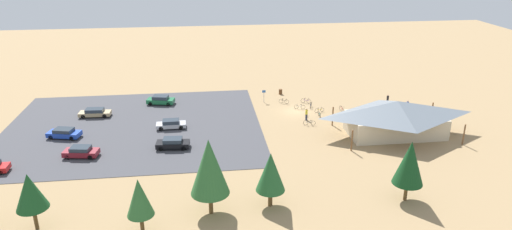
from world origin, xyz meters
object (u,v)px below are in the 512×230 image
object	(u,v)px
bicycle_white_mid_cluster	(300,107)
car_silver_mid_lot	(171,124)
trash_bin	(281,92)
pine_center	(410,163)
bicycle_blue_front_row	(311,105)
car_green_near_entry	(161,100)
car_black_aisle_side	(173,143)
bike_pavilion	(396,116)
visitor_crossing_yard	(407,105)
visitor_at_bikes	(306,114)
visitor_by_pavilion	(388,99)
bicycle_silver_yard_center	(309,123)
pine_west	(209,167)
lot_sign	(264,94)
bicycle_yellow_lone_east	(319,110)
bicycle_red_yard_left	(342,109)
car_blue_back_corner	(64,133)
car_maroon_front_row	(81,152)
pine_mideast	(139,198)
bicycle_purple_lone_west	(306,101)
bicycle_teal_edge_north	(319,115)
car_tan_end_stall	(95,113)
pine_midwest	(271,172)
pine_east	(30,192)

from	to	relation	value
bicycle_white_mid_cluster	car_silver_mid_lot	distance (m)	21.09
trash_bin	pine_center	xyz separation A→B (m)	(-6.81, 36.49, 3.90)
pine_center	bicycle_blue_front_row	size ratio (longest dim) A/B	4.01
car_green_near_entry	car_black_aisle_side	xyz separation A→B (m)	(-2.73, 17.71, -0.03)
bike_pavilion	car_silver_mid_lot	distance (m)	31.98
visitor_crossing_yard	visitor_at_bikes	bearing A→B (deg)	6.03
car_black_aisle_side	visitor_at_bikes	world-z (taller)	visitor_at_bikes
pine_center	visitor_by_pavilion	distance (m)	30.64
bicycle_silver_yard_center	pine_west	bearing A→B (deg)	54.64
bicycle_white_mid_cluster	lot_sign	bearing A→B (deg)	-37.63
bicycle_silver_yard_center	bicycle_yellow_lone_east	bearing A→B (deg)	-119.04
bicycle_red_yard_left	visitor_crossing_yard	distance (m)	10.53
car_blue_back_corner	visitor_at_bikes	world-z (taller)	visitor_at_bikes
bicycle_blue_front_row	car_maroon_front_row	world-z (taller)	car_maroon_front_row
pine_mideast	bicycle_purple_lone_west	bearing A→B (deg)	-125.04
pine_mideast	bicycle_yellow_lone_east	world-z (taller)	pine_mideast
visitor_by_pavilion	bicycle_teal_edge_north	bearing A→B (deg)	17.61
bicycle_yellow_lone_east	car_green_near_entry	xyz separation A→B (m)	(25.29, -6.97, 0.42)
pine_west	bicycle_silver_yard_center	xyz separation A→B (m)	(-15.27, -21.52, -4.80)
bicycle_purple_lone_west	car_black_aisle_side	xyz separation A→B (m)	(21.43, 15.27, 0.35)
bicycle_blue_front_row	bicycle_teal_edge_north	world-z (taller)	bicycle_blue_front_row
bicycle_red_yard_left	bicycle_teal_edge_north	xyz separation A→B (m)	(4.14, 1.87, -0.04)
trash_bin	car_tan_end_stall	xyz separation A→B (m)	(30.49, 7.29, 0.25)
pine_midwest	bicycle_white_mid_cluster	bearing A→B (deg)	-108.32
visitor_at_bikes	visitor_crossing_yard	distance (m)	17.01
bicycle_blue_front_row	visitor_at_bikes	xyz separation A→B (m)	(2.00, 5.32, 0.60)
pine_center	bicycle_white_mid_cluster	bearing A→B (deg)	-79.94
pine_east	visitor_crossing_yard	xyz separation A→B (m)	(-48.73, -26.02, -3.09)
bicycle_teal_edge_north	car_silver_mid_lot	size ratio (longest dim) A/B	0.40
trash_bin	car_maroon_front_row	xyz separation A→B (m)	(29.41, 21.61, 0.29)
bicycle_yellow_lone_east	car_blue_back_corner	world-z (taller)	car_blue_back_corner
pine_midwest	bicycle_white_mid_cluster	size ratio (longest dim) A/B	3.46
bike_pavilion	bicycle_silver_yard_center	size ratio (longest dim) A/B	8.80
car_silver_mid_lot	visitor_at_bikes	bearing A→B (deg)	-177.67
car_black_aisle_side	car_silver_mid_lot	bearing A→B (deg)	-85.46
visitor_by_pavilion	pine_east	bearing A→B (deg)	32.06
bicycle_purple_lone_west	bicycle_yellow_lone_east	xyz separation A→B (m)	(-1.13, 4.53, -0.04)
trash_bin	car_silver_mid_lot	xyz separation A→B (m)	(18.57, 13.59, 0.25)
car_silver_mid_lot	visitor_crossing_yard	distance (m)	37.28
bicycle_blue_front_row	car_blue_back_corner	world-z (taller)	car_blue_back_corner
bicycle_teal_edge_north	car_tan_end_stall	size ratio (longest dim) A/B	0.35
bicycle_white_mid_cluster	visitor_at_bikes	distance (m)	4.88
bicycle_purple_lone_west	car_maroon_front_row	world-z (taller)	car_maroon_front_row
car_blue_back_corner	car_silver_mid_lot	world-z (taller)	car_blue_back_corner
car_tan_end_stall	bike_pavilion	bearing A→B (deg)	163.91
trash_bin	pine_mideast	xyz separation A→B (m)	(20.11, 38.74, 3.24)
car_blue_back_corner	visitor_crossing_yard	xyz separation A→B (m)	(-51.71, -4.15, 0.22)
bicycle_white_mid_cluster	car_green_near_entry	size ratio (longest dim) A/B	0.37
pine_center	car_black_aisle_side	bearing A→B (deg)	-32.83
bike_pavilion	pine_west	xyz separation A→B (m)	(26.33, 16.65, 2.34)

